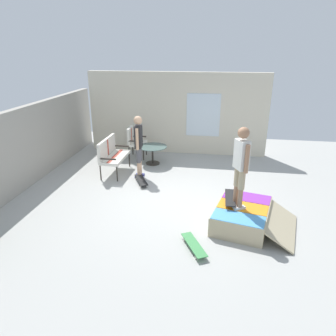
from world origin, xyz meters
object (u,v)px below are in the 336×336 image
Objects in this scene: patio_bench at (111,153)px; patio_chair_near_house at (134,139)px; person_watching at (139,142)px; skateboard_spare at (194,245)px; patio_table at (153,151)px; skateboard_by_bench at (141,180)px; person_skater at (241,162)px; skateboard_on_ramp at (230,198)px; skate_ramp at (243,216)px.

patio_chair_near_house is at bearing -11.26° from patio_bench.
skateboard_spare is (-3.17, -1.80, -0.93)m from person_watching.
person_watching reaches higher than patio_table.
patio_bench is 1.56× the size of skateboard_by_bench.
person_skater reaches higher than skateboard_on_ramp.
patio_bench is 1.57× the size of skateboard_spare.
skate_ramp is at bearing -128.39° from person_watching.
patio_table is 1.27m from person_watching.
skateboard_on_ramp is at bearing -28.39° from skateboard_spare.
skate_ramp is at bearing -123.38° from skateboard_on_ramp.
skateboard_by_bench and skateboard_spare have the same top height.
person_skater is at bearing -38.81° from skateboard_spare.
person_watching is (2.16, 2.73, 0.81)m from skate_ramp.
skateboard_spare is (-3.33, -2.67, -0.53)m from patio_bench.
person_skater is at bearing -125.82° from skateboard_by_bench.
person_skater is at bearing -124.38° from patio_bench.
patio_chair_near_house is 1.27× the size of skateboard_on_ramp.
skateboard_by_bench is at bearing 56.20° from skateboard_on_ramp.
skateboard_spare is (-2.73, -1.65, 0.00)m from skateboard_by_bench.
person_watching reaches higher than skateboard_on_ramp.
person_skater reaches higher than patio_table.
person_skater is 3.27m from skateboard_by_bench.
patio_chair_near_house is (1.46, -0.29, -0.00)m from patio_bench.
skate_ramp is 2.30× the size of skateboard_by_bench.
skateboard_on_ramp is at bearing 56.62° from skate_ramp.
patio_bench is 0.97m from person_watching.
skateboard_by_bench is at bearing -160.66° from patio_chair_near_house.
patio_table is at bearing 0.08° from skateboard_by_bench.
person_watching is 3.76m from skateboard_spare.
person_skater is 2.05× the size of skateboard_by_bench.
skateboard_by_bench is (-0.44, -0.15, -0.93)m from person_watching.
person_watching reaches higher than skateboard_by_bench.
person_skater reaches higher than skateboard_by_bench.
person_skater reaches higher than patio_chair_near_house.
patio_bench and patio_chair_near_house have the same top height.
patio_bench is at bearing 57.08° from skate_ramp.
patio_chair_near_house is 5.37m from skateboard_spare.
patio_chair_near_house reaches higher than skateboard_spare.
skateboard_on_ramp is (0.22, 0.14, -0.87)m from person_skater.
patio_chair_near_house is at bearing 19.51° from person_watching.
person_watching is at bearing 172.42° from patio_table.
skateboard_by_bench is 1.00× the size of skateboard_spare.
person_skater is (-2.36, -3.45, 0.75)m from patio_bench.
skateboard_spare is at bearing -148.80° from skateboard_by_bench.
patio_table is (3.26, 2.58, 0.20)m from skate_ramp.
skateboard_on_ramp reaches higher than skateboard_spare.
patio_bench is at bearing 79.25° from person_watching.
skateboard_spare is at bearing -141.34° from patio_bench.
patio_chair_near_house is at bearing 40.02° from skateboard_on_ramp.
patio_bench is at bearing 55.62° from person_skater.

